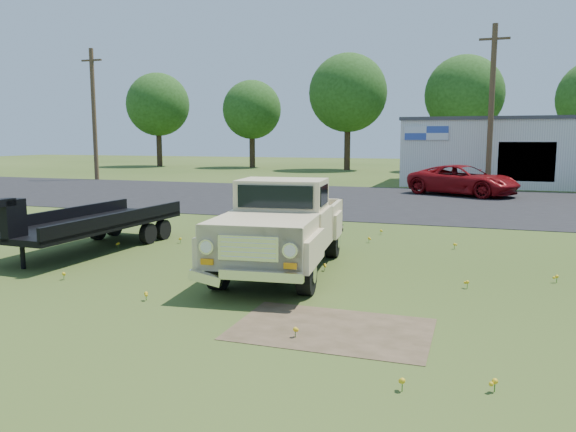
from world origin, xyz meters
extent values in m
plane|color=#2D4315|center=(0.00, 0.00, 0.00)|extent=(140.00, 140.00, 0.00)
cube|color=black|center=(0.00, 15.00, 0.00)|extent=(90.00, 14.00, 0.02)
cube|color=#473A26|center=(1.50, -3.00, 0.00)|extent=(3.00, 2.00, 0.01)
cube|color=#473A26|center=(-2.00, 3.50, 0.00)|extent=(2.20, 1.60, 0.01)
cube|color=silver|center=(6.00, 27.00, 2.00)|extent=(14.00, 8.00, 4.00)
cube|color=#3F3F44|center=(6.00, 27.00, 4.05)|extent=(14.20, 8.20, 0.20)
cube|color=black|center=(6.00, 23.05, 1.60)|extent=(3.00, 0.10, 2.20)
cube|color=silver|center=(0.50, 22.95, 3.20)|extent=(2.50, 0.08, 0.80)
cylinder|color=#483821|center=(-22.00, 22.00, 4.50)|extent=(0.30, 0.30, 9.00)
cube|color=#483821|center=(-22.00, 22.00, 8.20)|extent=(1.60, 0.12, 0.12)
cylinder|color=#483821|center=(4.00, 22.00, 4.50)|extent=(0.30, 0.30, 9.00)
cube|color=#483821|center=(4.00, 22.00, 8.20)|extent=(1.60, 0.12, 0.12)
cylinder|color=#342517|center=(-28.00, 40.00, 1.80)|extent=(0.56, 0.56, 3.60)
sphere|color=#1B3F12|center=(-28.00, 40.00, 6.32)|extent=(6.40, 6.40, 6.40)
cylinder|color=#342517|center=(-18.00, 41.00, 1.62)|extent=(0.56, 0.56, 3.24)
sphere|color=#1B3F12|center=(-18.00, 41.00, 5.69)|extent=(5.76, 5.76, 5.76)
cylinder|color=#342517|center=(-8.00, 39.50, 1.98)|extent=(0.56, 0.56, 3.96)
sphere|color=#1B3F12|center=(-8.00, 39.50, 6.95)|extent=(7.04, 7.04, 7.04)
cylinder|color=#342517|center=(2.00, 40.50, 1.89)|extent=(0.56, 0.56, 3.78)
sphere|color=#1B3F12|center=(2.00, 40.50, 6.64)|extent=(6.72, 6.72, 6.72)
imported|color=maroon|center=(2.79, 18.86, 0.76)|extent=(6.06, 4.62, 1.53)
camera|label=1|loc=(3.55, -11.06, 2.91)|focal=35.00mm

